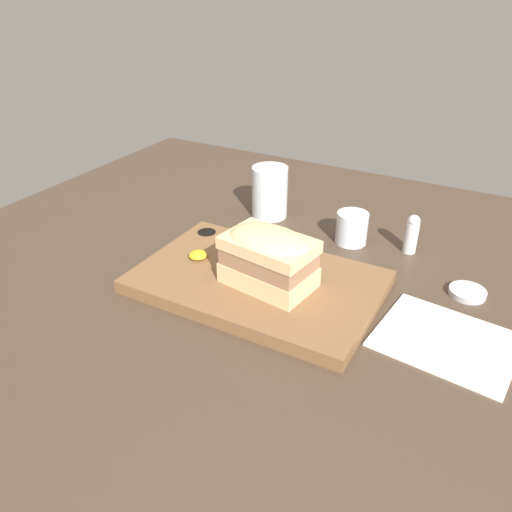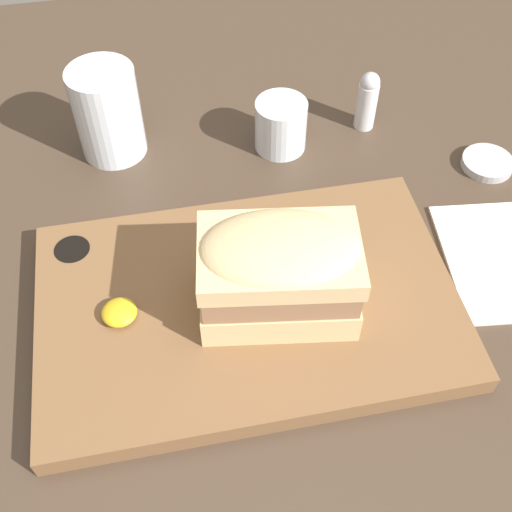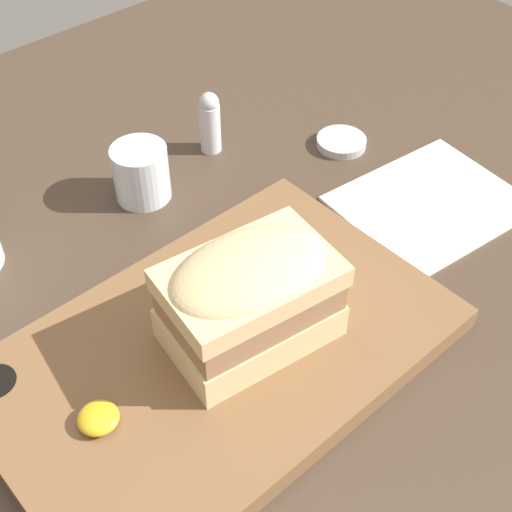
{
  "view_description": "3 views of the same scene",
  "coord_description": "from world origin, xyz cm",
  "px_view_note": "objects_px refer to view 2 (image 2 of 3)",
  "views": [
    {
      "loc": [
        27.17,
        -66.36,
        47.87
      ],
      "look_at": [
        -5.48,
        -7.29,
        9.02
      ],
      "focal_mm": 35.0,
      "sensor_mm": 36.0,
      "label": 1
    },
    {
      "loc": [
        -11.95,
        -39.82,
        53.42
      ],
      "look_at": [
        -5.15,
        -4.85,
        9.18
      ],
      "focal_mm": 45.0,
      "sensor_mm": 36.0,
      "label": 2
    },
    {
      "loc": [
        -29.01,
        -35.98,
        52.06
      ],
      "look_at": [
        -0.79,
        -4.51,
        10.28
      ],
      "focal_mm": 50.0,
      "sensor_mm": 36.0,
      "label": 3
    }
  ],
  "objects_px": {
    "condiment_dish": "(487,163)",
    "sandwich": "(279,269)",
    "wine_glass": "(281,127)",
    "serving_board": "(247,304)",
    "salt_shaker": "(367,100)",
    "water_glass": "(109,118)"
  },
  "relations": [
    {
      "from": "water_glass",
      "to": "condiment_dish",
      "type": "relative_size",
      "value": 1.84
    },
    {
      "from": "water_glass",
      "to": "salt_shaker",
      "type": "height_order",
      "value": "water_glass"
    },
    {
      "from": "serving_board",
      "to": "condiment_dish",
      "type": "bearing_deg",
      "value": 25.03
    },
    {
      "from": "serving_board",
      "to": "wine_glass",
      "type": "bearing_deg",
      "value": 69.95
    },
    {
      "from": "sandwich",
      "to": "condiment_dish",
      "type": "xyz_separation_m",
      "value": [
        0.28,
        0.16,
        -0.07
      ]
    },
    {
      "from": "wine_glass",
      "to": "sandwich",
      "type": "bearing_deg",
      "value": -103.07
    },
    {
      "from": "wine_glass",
      "to": "condiment_dish",
      "type": "bearing_deg",
      "value": -19.59
    },
    {
      "from": "wine_glass",
      "to": "salt_shaker",
      "type": "distance_m",
      "value": 0.11
    },
    {
      "from": "serving_board",
      "to": "sandwich",
      "type": "xyz_separation_m",
      "value": [
        0.03,
        -0.01,
        0.06
      ]
    },
    {
      "from": "serving_board",
      "to": "sandwich",
      "type": "height_order",
      "value": "sandwich"
    },
    {
      "from": "sandwich",
      "to": "wine_glass",
      "type": "relative_size",
      "value": 2.46
    },
    {
      "from": "wine_glass",
      "to": "serving_board",
      "type": "bearing_deg",
      "value": -110.05
    },
    {
      "from": "serving_board",
      "to": "condiment_dish",
      "type": "height_order",
      "value": "serving_board"
    },
    {
      "from": "sandwich",
      "to": "salt_shaker",
      "type": "xyz_separation_m",
      "value": [
        0.16,
        0.25,
        -0.03
      ]
    },
    {
      "from": "wine_glass",
      "to": "condiment_dish",
      "type": "distance_m",
      "value": 0.24
    },
    {
      "from": "wine_glass",
      "to": "salt_shaker",
      "type": "bearing_deg",
      "value": 8.71
    },
    {
      "from": "serving_board",
      "to": "wine_glass",
      "type": "relative_size",
      "value": 6.39
    },
    {
      "from": "serving_board",
      "to": "condiment_dish",
      "type": "xyz_separation_m",
      "value": [
        0.31,
        0.14,
        -0.01
      ]
    },
    {
      "from": "water_glass",
      "to": "condiment_dish",
      "type": "distance_m",
      "value": 0.44
    },
    {
      "from": "condiment_dish",
      "to": "sandwich",
      "type": "bearing_deg",
      "value": -151.04
    },
    {
      "from": "salt_shaker",
      "to": "wine_glass",
      "type": "bearing_deg",
      "value": -171.29
    },
    {
      "from": "serving_board",
      "to": "water_glass",
      "type": "bearing_deg",
      "value": 113.36
    }
  ]
}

